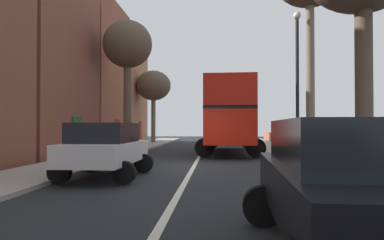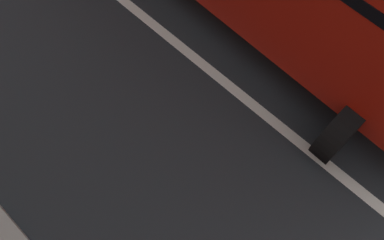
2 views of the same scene
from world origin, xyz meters
The scene contains 0 objects.
Camera 2 is at (-2.77, 3.66, 5.66)m, focal length 38.83 mm.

